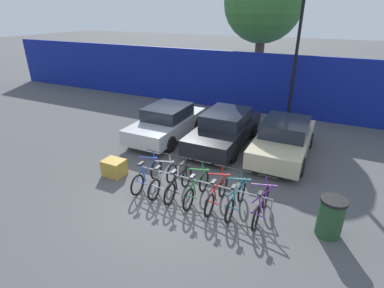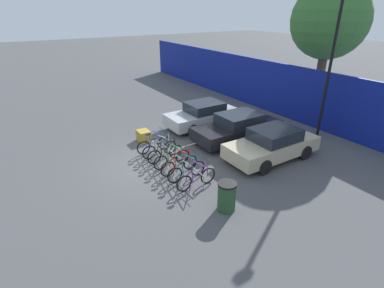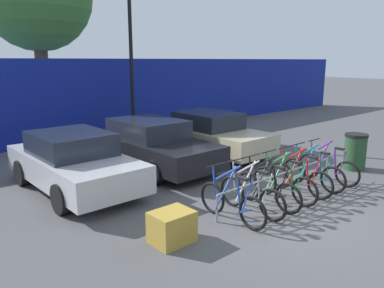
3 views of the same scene
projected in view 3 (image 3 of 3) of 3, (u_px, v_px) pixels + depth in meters
ground_plane at (286, 214)px, 7.59m from camera, size 120.00×120.00×0.00m
hoarding_wall at (77, 101)px, 14.19m from camera, size 36.00×0.16×3.12m
bike_rack at (281, 176)px, 8.45m from camera, size 4.15×0.04×0.57m
bicycle_blue at (232, 203)px, 7.20m from camera, size 0.68×1.71×1.05m
bicycle_silver at (251, 196)px, 7.58m from camera, size 0.68×1.71×1.05m
bicycle_black at (267, 190)px, 7.92m from camera, size 0.68×1.71×1.05m
bicycle_green at (284, 184)px, 8.31m from camera, size 0.68×1.71×1.05m
bicycle_red at (300, 178)px, 8.72m from camera, size 0.68×1.71×1.05m
bicycle_teal at (313, 173)px, 9.08m from camera, size 0.68×1.71×1.05m
bicycle_purple at (328, 168)px, 9.53m from camera, size 0.68×1.71×1.05m
car_silver at (74, 162)px, 8.92m from camera, size 1.91×4.16×1.40m
car_black at (150, 144)px, 10.84m from camera, size 1.91×4.59×1.40m
car_beige at (210, 134)px, 12.33m from camera, size 1.91×4.28×1.40m
lamp_post at (130, 30)px, 14.09m from camera, size 0.24×0.44×7.62m
trash_bin at (355, 151)px, 10.65m from camera, size 0.63×0.63×1.03m
cargo_crate at (172, 227)px, 6.39m from camera, size 0.70×0.56×0.55m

